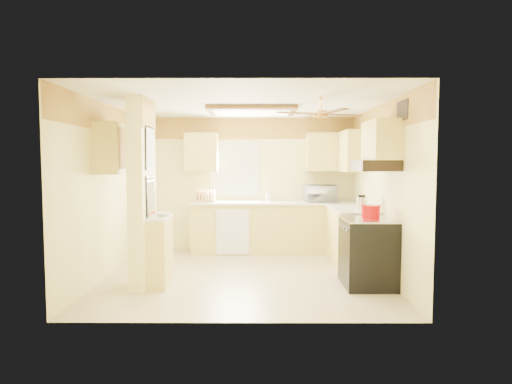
{
  "coord_description": "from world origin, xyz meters",
  "views": [
    {
      "loc": [
        0.19,
        -6.22,
        1.66
      ],
      "look_at": [
        0.17,
        0.35,
        1.21
      ],
      "focal_mm": 30.0,
      "sensor_mm": 36.0,
      "label": 1
    }
  ],
  "objects_px": {
    "stove": "(368,252)",
    "microwave": "(321,193)",
    "bowl": "(163,214)",
    "dutch_oven": "(371,211)",
    "kettle": "(362,203)"
  },
  "relations": [
    {
      "from": "microwave",
      "to": "dutch_oven",
      "type": "xyz_separation_m",
      "value": [
        0.36,
        -2.09,
        -0.09
      ]
    },
    {
      "from": "microwave",
      "to": "kettle",
      "type": "distance_m",
      "value": 1.51
    },
    {
      "from": "stove",
      "to": "microwave",
      "type": "relative_size",
      "value": 1.65
    },
    {
      "from": "stove",
      "to": "bowl",
      "type": "relative_size",
      "value": 4.7
    },
    {
      "from": "stove",
      "to": "dutch_oven",
      "type": "height_order",
      "value": "dutch_oven"
    },
    {
      "from": "stove",
      "to": "microwave",
      "type": "distance_m",
      "value": 2.24
    },
    {
      "from": "dutch_oven",
      "to": "kettle",
      "type": "bearing_deg",
      "value": 87.07
    },
    {
      "from": "microwave",
      "to": "bowl",
      "type": "distance_m",
      "value": 3.21
    },
    {
      "from": "bowl",
      "to": "dutch_oven",
      "type": "distance_m",
      "value": 2.79
    },
    {
      "from": "stove",
      "to": "kettle",
      "type": "distance_m",
      "value": 0.89
    },
    {
      "from": "bowl",
      "to": "kettle",
      "type": "distance_m",
      "value": 2.9
    },
    {
      "from": "stove",
      "to": "bowl",
      "type": "distance_m",
      "value": 2.8
    },
    {
      "from": "stove",
      "to": "bowl",
      "type": "xyz_separation_m",
      "value": [
        -2.75,
        0.03,
        0.5
      ]
    },
    {
      "from": "microwave",
      "to": "kettle",
      "type": "bearing_deg",
      "value": 98.89
    },
    {
      "from": "stove",
      "to": "bowl",
      "type": "height_order",
      "value": "bowl"
    }
  ]
}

